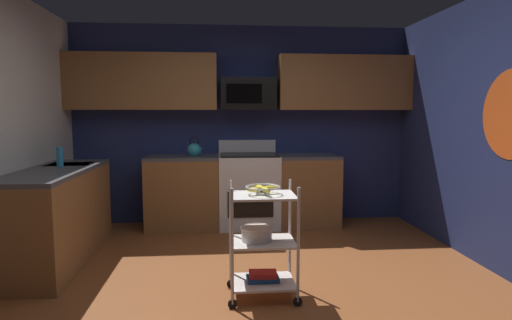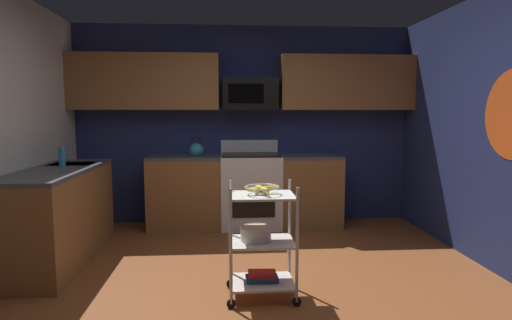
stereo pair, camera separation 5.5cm
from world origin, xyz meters
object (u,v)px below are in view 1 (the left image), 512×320
(kettle, at_px, (194,150))
(microwave, at_px, (248,94))
(mixing_bowl_large, at_px, (257,233))
(oven_range, at_px, (249,189))
(dish_soap_bottle, at_px, (60,157))
(rolling_cart, at_px, (263,241))
(book_stack, at_px, (263,277))
(fruit_bowl, at_px, (263,189))

(kettle, bearing_deg, microwave, 8.97)
(mixing_bowl_large, bearing_deg, kettle, 105.34)
(oven_range, bearing_deg, dish_soap_bottle, -153.09)
(dish_soap_bottle, bearing_deg, oven_range, 26.91)
(rolling_cart, bearing_deg, kettle, 106.52)
(microwave, distance_m, kettle, 0.99)
(microwave, height_order, book_stack, microwave)
(kettle, height_order, dish_soap_bottle, kettle)
(rolling_cart, xyz_separation_m, book_stack, (-0.00, 0.00, -0.29))
(oven_range, height_order, dish_soap_bottle, dish_soap_bottle)
(mixing_bowl_large, height_order, kettle, kettle)
(microwave, bearing_deg, fruit_bowl, -91.01)
(fruit_bowl, bearing_deg, dish_soap_bottle, 148.63)
(book_stack, bearing_deg, kettle, 106.52)
(rolling_cart, distance_m, book_stack, 0.29)
(oven_range, bearing_deg, kettle, -179.68)
(dish_soap_bottle, bearing_deg, kettle, 37.78)
(book_stack, bearing_deg, dish_soap_bottle, 148.63)
(oven_range, distance_m, mixing_bowl_large, 2.19)
(microwave, relative_size, fruit_bowl, 2.57)
(rolling_cart, relative_size, dish_soap_bottle, 4.57)
(rolling_cart, height_order, fruit_bowl, rolling_cart)
(rolling_cart, bearing_deg, book_stack, 180.00)
(book_stack, distance_m, dish_soap_bottle, 2.42)
(mixing_bowl_large, xyz_separation_m, dish_soap_bottle, (-1.89, 1.18, 0.50))
(kettle, bearing_deg, rolling_cart, -73.48)
(mixing_bowl_large, distance_m, kettle, 2.31)
(rolling_cart, bearing_deg, dish_soap_bottle, 148.63)
(dish_soap_bottle, bearing_deg, book_stack, -31.37)
(microwave, bearing_deg, kettle, -171.03)
(oven_range, bearing_deg, book_stack, -91.07)
(microwave, height_order, fruit_bowl, microwave)
(book_stack, bearing_deg, microwave, 88.99)
(microwave, relative_size, rolling_cart, 0.77)
(rolling_cart, bearing_deg, microwave, 88.99)
(microwave, distance_m, book_stack, 2.76)
(mixing_bowl_large, bearing_deg, oven_range, 87.65)
(microwave, bearing_deg, rolling_cart, -91.01)
(oven_range, height_order, book_stack, oven_range)
(dish_soap_bottle, bearing_deg, mixing_bowl_large, -32.02)
(rolling_cart, relative_size, mixing_bowl_large, 3.63)
(book_stack, xyz_separation_m, kettle, (-0.65, 2.18, 0.83))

